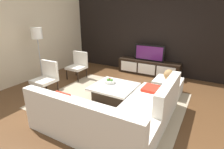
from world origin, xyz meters
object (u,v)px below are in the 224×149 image
at_px(sectional_couch, 117,114).
at_px(accent_chair_far, 78,64).
at_px(fruit_bowl, 110,81).
at_px(floor_lamp, 37,37).
at_px(ottoman, 168,86).
at_px(accent_chair_near, 47,76).
at_px(media_console, 148,68).
at_px(decorative_ball, 169,75).
at_px(television, 149,53).
at_px(coffee_table, 114,92).

relative_size(sectional_couch, accent_chair_far, 2.69).
relative_size(sectional_couch, fruit_bowl, 8.35).
distance_m(floor_lamp, accent_chair_far, 1.47).
bearing_deg(ottoman, accent_chair_far, -175.54).
bearing_deg(accent_chair_far, accent_chair_near, -90.32).
relative_size(media_console, decorative_ball, 7.81).
relative_size(accent_chair_near, fruit_bowl, 3.11).
relative_size(television, floor_lamp, 0.61).
bearing_deg(fruit_bowl, floor_lamp, -175.64).
distance_m(media_console, floor_lamp, 3.71).
height_order(media_console, floor_lamp, floor_lamp).
bearing_deg(accent_chair_near, media_console, 57.72).
distance_m(fruit_bowl, accent_chair_far, 1.78).
relative_size(coffee_table, floor_lamp, 0.61).
distance_m(sectional_couch, decorative_ball, 2.08).
height_order(ottoman, decorative_ball, decorative_ball).
distance_m(sectional_couch, ottoman, 2.06).
distance_m(accent_chair_near, accent_chair_far, 1.34).
height_order(floor_lamp, ottoman, floor_lamp).
height_order(accent_chair_near, accent_chair_far, same).
height_order(accent_chair_near, floor_lamp, floor_lamp).
height_order(floor_lamp, accent_chair_far, floor_lamp).
height_order(television, sectional_couch, television).
bearing_deg(television, floor_lamp, -137.65).
relative_size(television, accent_chair_far, 1.19).
height_order(coffee_table, accent_chair_far, accent_chair_far).
xyz_separation_m(sectional_couch, coffee_table, (-0.60, 0.97, -0.08)).
distance_m(television, sectional_couch, 3.34).
bearing_deg(floor_lamp, decorative_ball, 17.36).
bearing_deg(media_console, accent_chair_far, -142.13).
relative_size(floor_lamp, fruit_bowl, 5.99).
relative_size(accent_chair_far, decorative_ball, 3.18).
bearing_deg(floor_lamp, ottoman, 17.36).
bearing_deg(media_console, decorative_ball, -52.24).
height_order(coffee_table, fruit_bowl, fruit_bowl).
distance_m(media_console, accent_chair_far, 2.42).
xyz_separation_m(media_console, fruit_bowl, (-0.28, -2.20, 0.18)).
distance_m(television, coffee_table, 2.37).
distance_m(television, fruit_bowl, 2.24).
distance_m(television, floor_lamp, 3.58).
relative_size(accent_chair_near, accent_chair_far, 1.00).
distance_m(media_console, sectional_couch, 3.30).
distance_m(ottoman, decorative_ball, 0.34).
bearing_deg(coffee_table, media_console, 87.51).
distance_m(media_console, decorative_ball, 1.61).
bearing_deg(accent_chair_far, sectional_couch, -38.48).
bearing_deg(ottoman, television, 127.75).
height_order(television, coffee_table, television).
height_order(ottoman, fruit_bowl, fruit_bowl).
bearing_deg(television, accent_chair_near, -123.53).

